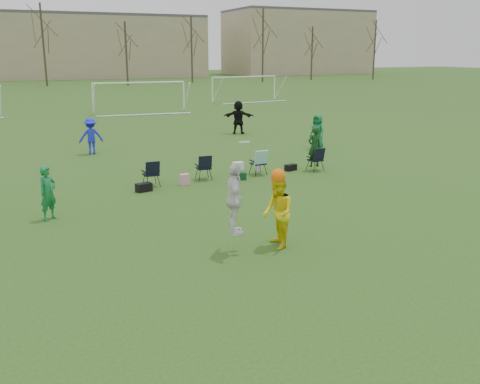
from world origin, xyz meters
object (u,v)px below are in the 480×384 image
fielder_green_far (317,132)px  goal_right (245,82)px  fielder_blue (91,136)px  fielder_black (238,117)px  center_contest (261,207)px  fielder_green_near (48,193)px  goal_mid (139,89)px

fielder_green_far → goal_right: bearing=146.6°
fielder_blue → fielder_black: size_ratio=0.88×
fielder_green_far → center_contest: center_contest is taller
goal_right → fielder_blue: bearing=-136.9°
fielder_green_near → goal_mid: goal_mid is taller
fielder_green_near → fielder_black: size_ratio=0.81×
fielder_blue → goal_right: 29.43m
fielder_blue → goal_right: size_ratio=0.24×
fielder_green_near → goal_right: 39.34m
fielder_black → fielder_green_near: bearing=78.0°
fielder_black → goal_mid: size_ratio=0.27×
goal_right → fielder_green_far: bearing=-114.6°
fielder_black → goal_right: size_ratio=0.27×
goal_mid → goal_right: same height
fielder_blue → fielder_black: 9.70m
goal_right → goal_mid: bearing=-161.4°
fielder_green_far → center_contest: 14.72m
fielder_green_near → fielder_black: (11.95, 13.39, 0.18)m
fielder_green_far → center_contest: bearing=-54.1°
fielder_blue → fielder_black: fielder_black is taller
fielder_blue → fielder_green_far: bearing=165.0°
fielder_blue → goal_mid: 18.12m
fielder_green_near → goal_right: bearing=18.4°
fielder_green_far → fielder_black: size_ratio=0.88×
fielder_blue → fielder_green_far: fielder_green_far is taller
fielder_black → center_contest: 19.55m
fielder_green_near → center_contest: (4.60, -4.72, 0.31)m
fielder_blue → fielder_green_far: (10.71, -3.20, 0.00)m
goal_right → fielder_black: bearing=-123.3°
fielder_black → goal_right: goal_right is taller
fielder_blue → fielder_green_far: 11.18m
fielder_black → goal_right: (9.32, 19.69, 0.94)m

